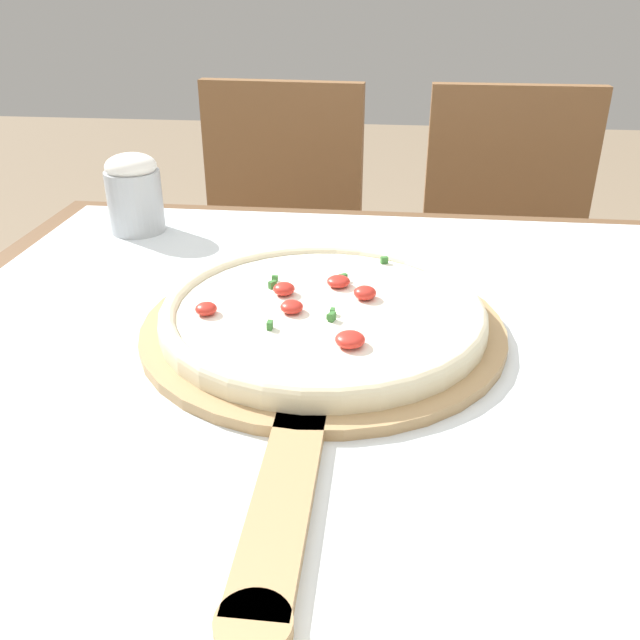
{
  "coord_description": "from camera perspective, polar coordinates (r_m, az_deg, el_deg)",
  "views": [
    {
      "loc": [
        0.02,
        -0.61,
        1.09
      ],
      "look_at": [
        -0.06,
        0.03,
        0.76
      ],
      "focal_mm": 38.0,
      "sensor_mm": 36.0,
      "label": 1
    }
  ],
  "objects": [
    {
      "name": "dining_table",
      "position": [
        0.77,
        3.94,
        -10.43
      ],
      "size": [
        1.11,
        1.03,
        0.73
      ],
      "color": "brown",
      "rests_on": "ground_plane"
    },
    {
      "name": "towel_cloth",
      "position": [
        0.71,
        4.21,
        -3.57
      ],
      "size": [
        1.03,
        0.95,
        0.0
      ],
      "color": "silver",
      "rests_on": "dining_table"
    },
    {
      "name": "flour_cup",
      "position": [
        1.09,
        -15.39,
        10.3
      ],
      "size": [
        0.08,
        0.08,
        0.12
      ],
      "color": "#B2B7BC",
      "rests_on": "towel_cloth"
    },
    {
      "name": "chair_right",
      "position": [
        1.63,
        15.29,
        5.0
      ],
      "size": [
        0.4,
        0.4,
        0.88
      ],
      "rotation": [
        0.0,
        0.0,
        -0.0
      ],
      "color": "brown",
      "rests_on": "ground_plane"
    },
    {
      "name": "chair_left",
      "position": [
        1.63,
        -3.66,
        5.95
      ],
      "size": [
        0.42,
        0.42,
        0.88
      ],
      "rotation": [
        0.0,
        0.0,
        -0.06
      ],
      "color": "brown",
      "rests_on": "ground_plane"
    },
    {
      "name": "pizza",
      "position": [
        0.75,
        0.24,
        0.69
      ],
      "size": [
        0.36,
        0.36,
        0.03
      ],
      "color": "beige",
      "rests_on": "pizza_peel"
    },
    {
      "name": "pizza_peel",
      "position": [
        0.74,
        0.07,
        -1.34
      ],
      "size": [
        0.41,
        0.62,
        0.01
      ],
      "color": "tan",
      "rests_on": "towel_cloth"
    }
  ]
}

